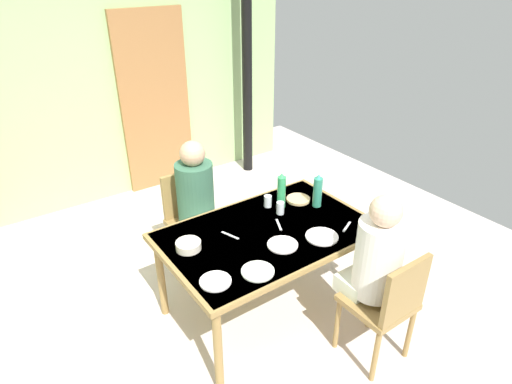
{
  "coord_description": "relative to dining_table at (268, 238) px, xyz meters",
  "views": [
    {
      "loc": [
        -1.16,
        -2.24,
        2.44
      ],
      "look_at": [
        0.41,
        -0.02,
        0.97
      ],
      "focal_mm": 30.58,
      "sensor_mm": 36.0,
      "label": 1
    }
  ],
  "objects": [
    {
      "name": "ground_plane",
      "position": [
        -0.41,
        0.17,
        -0.66
      ],
      "size": [
        6.22,
        6.22,
        0.0
      ],
      "primitive_type": "plane",
      "color": "beige"
    },
    {
      "name": "wall_back",
      "position": [
        -0.41,
        2.56,
        0.78
      ],
      "size": [
        4.75,
        0.1,
        2.88
      ],
      "primitive_type": "cube",
      "color": "#9CC17B",
      "rests_on": "ground_plane"
    },
    {
      "name": "door_wooden",
      "position": [
        0.26,
        2.48,
        0.34
      ],
      "size": [
        0.8,
        0.05,
        2.0
      ],
      "primitive_type": "cube",
      "color": "#9D683B",
      "rests_on": "ground_plane"
    },
    {
      "name": "stove_pipe_column",
      "position": [
        1.33,
        2.21,
        0.78
      ],
      "size": [
        0.12,
        0.12,
        2.88
      ],
      "primitive_type": "cylinder",
      "color": "black",
      "rests_on": "ground_plane"
    },
    {
      "name": "dining_table",
      "position": [
        0.0,
        0.0,
        0.0
      ],
      "size": [
        1.5,
        0.97,
        0.72
      ],
      "color": "olive",
      "rests_on": "ground_plane"
    },
    {
      "name": "chair_near_diner",
      "position": [
        0.33,
        -0.84,
        -0.16
      ],
      "size": [
        0.4,
        0.4,
        0.87
      ],
      "color": "olive",
      "rests_on": "ground_plane"
    },
    {
      "name": "chair_far_diner",
      "position": [
        -0.2,
        0.84,
        -0.16
      ],
      "size": [
        0.4,
        0.4,
        0.87
      ],
      "rotation": [
        0.0,
        0.0,
        3.14
      ],
      "color": "olive",
      "rests_on": "ground_plane"
    },
    {
      "name": "person_near_diner",
      "position": [
        0.33,
        -0.7,
        0.12
      ],
      "size": [
        0.3,
        0.37,
        0.77
      ],
      "color": "silver",
      "rests_on": "ground_plane"
    },
    {
      "name": "person_far_diner",
      "position": [
        -0.2,
        0.7,
        0.12
      ],
      "size": [
        0.3,
        0.37,
        0.77
      ],
      "rotation": [
        0.0,
        0.0,
        3.14
      ],
      "color": "#406947",
      "rests_on": "ground_plane"
    },
    {
      "name": "water_bottle_green_near",
      "position": [
        0.53,
        0.07,
        0.19
      ],
      "size": [
        0.07,
        0.07,
        0.27
      ],
      "color": "#328F70",
      "rests_on": "dining_table"
    },
    {
      "name": "water_bottle_green_far",
      "position": [
        0.29,
        0.22,
        0.2
      ],
      "size": [
        0.07,
        0.07,
        0.29
      ],
      "color": "#34A35C",
      "rests_on": "dining_table"
    },
    {
      "name": "serving_bowl_center",
      "position": [
        -0.56,
        0.13,
        0.09
      ],
      "size": [
        0.17,
        0.17,
        0.05
      ],
      "primitive_type": "cylinder",
      "color": "beige",
      "rests_on": "dining_table"
    },
    {
      "name": "dinner_plate_near_left",
      "position": [
        0.26,
        -0.28,
        0.07
      ],
      "size": [
        0.23,
        0.23,
        0.01
      ],
      "primitive_type": "cylinder",
      "color": "white",
      "rests_on": "dining_table"
    },
    {
      "name": "dinner_plate_near_right",
      "position": [
        -0.33,
        -0.33,
        0.07
      ],
      "size": [
        0.21,
        0.21,
        0.01
      ],
      "primitive_type": "cylinder",
      "color": "white",
      "rests_on": "dining_table"
    },
    {
      "name": "dinner_plate_far_center",
      "position": [
        -0.59,
        -0.26,
        0.07
      ],
      "size": [
        0.19,
        0.19,
        0.01
      ],
      "primitive_type": "cylinder",
      "color": "white",
      "rests_on": "dining_table"
    },
    {
      "name": "dinner_plate_far_side",
      "position": [
        -0.03,
        -0.2,
        0.07
      ],
      "size": [
        0.21,
        0.21,
        0.01
      ],
      "primitive_type": "cylinder",
      "color": "white",
      "rests_on": "dining_table"
    },
    {
      "name": "drinking_glass_by_near_diner",
      "position": [
        0.21,
        0.28,
        0.11
      ],
      "size": [
        0.06,
        0.06,
        0.09
      ],
      "primitive_type": "cylinder",
      "color": "silver",
      "rests_on": "dining_table"
    },
    {
      "name": "drinking_glass_by_far_diner",
      "position": [
        0.22,
        0.14,
        0.11
      ],
      "size": [
        0.06,
        0.06,
        0.1
      ],
      "primitive_type": "cylinder",
      "color": "silver",
      "rests_on": "dining_table"
    },
    {
      "name": "bread_plate_sliced",
      "position": [
        0.46,
        0.22,
        0.07
      ],
      "size": [
        0.19,
        0.19,
        0.02
      ],
      "primitive_type": "cylinder",
      "color": "#DBB77A",
      "rests_on": "dining_table"
    },
    {
      "name": "cutlery_knife_near",
      "position": [
        0.11,
        0.02,
        0.07
      ],
      "size": [
        0.08,
        0.14,
        0.0
      ],
      "primitive_type": "cube",
      "rotation": [
        0.0,
        0.0,
        1.13
      ],
      "color": "silver",
      "rests_on": "dining_table"
    },
    {
      "name": "cutlery_fork_near",
      "position": [
        0.5,
        -0.29,
        0.07
      ],
      "size": [
        0.14,
        0.08,
        0.0
      ],
      "primitive_type": "cube",
      "rotation": [
        0.0,
        0.0,
        0.45
      ],
      "color": "silver",
      "rests_on": "dining_table"
    },
    {
      "name": "cutlery_knife_far",
      "position": [
        -0.25,
        0.11,
        0.07
      ],
      "size": [
        0.06,
        0.15,
        0.0
      ],
      "primitive_type": "cube",
      "rotation": [
        0.0,
        0.0,
        1.9
      ],
      "color": "silver",
      "rests_on": "dining_table"
    }
  ]
}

